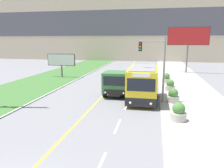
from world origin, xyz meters
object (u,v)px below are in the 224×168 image
(planter_round_second, at_px, (173,96))
(dump_truck, at_px, (118,83))
(billboard_small, at_px, (61,60))
(traffic_light_mast, at_px, (156,61))
(planter_round_third, at_px, (170,86))
(planter_round_near, at_px, (178,112))
(planter_round_far, at_px, (166,78))
(billboard_large, at_px, (188,37))
(city_bus, at_px, (143,84))

(planter_round_second, bearing_deg, dump_truck, 158.91)
(dump_truck, bearing_deg, billboard_small, 138.59)
(dump_truck, relative_size, billboard_small, 1.62)
(planter_round_second, bearing_deg, traffic_light_mast, -179.00)
(billboard_small, bearing_deg, traffic_light_mast, -38.50)
(planter_round_third, bearing_deg, planter_round_near, -90.04)
(billboard_small, relative_size, planter_round_far, 3.39)
(planter_round_near, relative_size, planter_round_third, 1.05)
(planter_round_second, bearing_deg, billboard_large, 79.53)
(traffic_light_mast, bearing_deg, city_bus, 172.29)
(city_bus, xyz_separation_m, traffic_light_mast, (1.10, -0.15, 2.07))
(city_bus, bearing_deg, planter_round_far, 74.53)
(billboard_small, bearing_deg, dump_truck, -41.41)
(city_bus, height_order, billboard_small, billboard_small)
(city_bus, distance_m, billboard_small, 16.41)
(billboard_large, relative_size, planter_round_near, 6.00)
(dump_truck, height_order, billboard_large, billboard_large)
(billboard_small, bearing_deg, planter_round_second, -35.45)
(billboard_large, bearing_deg, planter_round_near, -98.44)
(traffic_light_mast, xyz_separation_m, planter_round_third, (1.57, 4.53, -3.02))
(billboard_large, distance_m, planter_round_far, 11.71)
(billboard_large, distance_m, billboard_small, 20.55)
(planter_round_near, bearing_deg, planter_round_third, 89.96)
(dump_truck, relative_size, planter_round_second, 5.57)
(planter_round_far, bearing_deg, traffic_light_mast, -98.59)
(traffic_light_mast, xyz_separation_m, planter_round_near, (1.57, -4.48, -2.99))
(city_bus, bearing_deg, billboard_large, 71.87)
(billboard_large, relative_size, planter_round_third, 6.31)
(city_bus, bearing_deg, planter_round_second, -2.62)
(dump_truck, bearing_deg, planter_round_third, 25.76)
(dump_truck, xyz_separation_m, traffic_light_mast, (3.63, -2.02, 2.38))
(traffic_light_mast, distance_m, planter_round_near, 5.61)
(planter_round_near, bearing_deg, billboard_large, 81.56)
(billboard_large, xyz_separation_m, planter_round_far, (-3.67, -9.83, -5.20))
(city_bus, relative_size, planter_round_second, 4.63)
(planter_round_near, distance_m, planter_round_third, 9.01)
(city_bus, xyz_separation_m, billboard_small, (-12.46, 10.64, 0.94))
(billboard_small, relative_size, planter_round_third, 3.52)
(dump_truck, height_order, planter_round_near, dump_truck)
(billboard_small, xyz_separation_m, planter_round_near, (15.13, -15.26, -1.85))
(planter_round_second, height_order, planter_round_third, planter_round_second)
(dump_truck, height_order, planter_round_third, dump_truck)
(city_bus, distance_m, planter_round_far, 9.27)
(planter_round_near, xyz_separation_m, planter_round_third, (0.01, 9.01, -0.03))
(dump_truck, height_order, billboard_small, billboard_small)
(city_bus, distance_m, dump_truck, 3.16)
(city_bus, distance_m, planter_round_second, 2.81)
(traffic_light_mast, distance_m, planter_round_third, 5.67)
(city_bus, xyz_separation_m, planter_round_second, (2.65, -0.12, -0.93))
(traffic_light_mast, xyz_separation_m, billboard_small, (-13.56, 10.78, -1.14))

